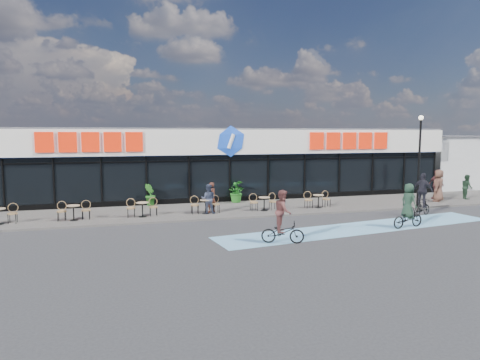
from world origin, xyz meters
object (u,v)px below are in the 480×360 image
(pedestrian_b, at_px, (467,187))
(pedestrian_a, at_px, (436,184))
(potted_plant_right, at_px, (235,192))
(cyclist_b, at_px, (423,197))
(potted_plant_left, at_px, (150,194))
(lamp_post, at_px, (419,153))
(pedestrian_c, at_px, (439,186))
(patron_right, at_px, (208,199))
(potted_plant_mid, at_px, (236,191))
(patron_left, at_px, (211,197))
(cyclist_a, at_px, (408,211))

(pedestrian_b, bearing_deg, pedestrian_a, 96.84)
(potted_plant_right, relative_size, cyclist_b, 0.55)
(potted_plant_left, bearing_deg, lamp_post, -16.65)
(potted_plant_left, xyz_separation_m, pedestrian_c, (17.15, -3.31, 0.34))
(cyclist_b, bearing_deg, potted_plant_left, 153.65)
(potted_plant_right, distance_m, patron_right, 3.93)
(potted_plant_left, relative_size, pedestrian_c, 0.66)
(pedestrian_a, bearing_deg, potted_plant_mid, -108.10)
(potted_plant_mid, xyz_separation_m, patron_left, (-2.18, -3.00, 0.15))
(patron_left, xyz_separation_m, pedestrian_c, (14.21, -0.27, 0.19))
(lamp_post, height_order, patron_right, lamp_post)
(potted_plant_right, height_order, patron_right, patron_right)
(patron_right, bearing_deg, potted_plant_right, -107.60)
(lamp_post, height_order, potted_plant_mid, lamp_post)
(pedestrian_c, distance_m, cyclist_b, 5.05)
(pedestrian_c, height_order, cyclist_b, cyclist_b)
(potted_plant_right, distance_m, pedestrian_c, 12.50)
(potted_plant_left, distance_m, cyclist_a, 13.92)
(pedestrian_a, distance_m, pedestrian_b, 1.98)
(lamp_post, distance_m, pedestrian_b, 5.57)
(pedestrian_c, bearing_deg, patron_left, -43.03)
(lamp_post, relative_size, pedestrian_a, 2.78)
(pedestrian_a, distance_m, cyclist_b, 6.07)
(pedestrian_a, bearing_deg, lamp_post, -63.44)
(lamp_post, relative_size, patron_right, 3.38)
(potted_plant_left, xyz_separation_m, patron_left, (2.95, -3.03, 0.15))
(potted_plant_right, distance_m, pedestrian_b, 14.84)
(potted_plant_mid, distance_m, patron_left, 3.71)
(potted_plant_mid, bearing_deg, patron_right, -126.08)
(patron_left, distance_m, pedestrian_c, 14.21)
(potted_plant_left, xyz_separation_m, potted_plant_right, (5.06, -0.18, -0.03))
(patron_right, xyz_separation_m, pedestrian_c, (14.43, 0.03, 0.22))
(patron_right, xyz_separation_m, cyclist_b, (10.60, -3.26, 0.12))
(patron_left, bearing_deg, cyclist_a, 119.29)
(potted_plant_right, bearing_deg, cyclist_a, -56.21)
(patron_right, relative_size, pedestrian_c, 0.78)
(potted_plant_mid, xyz_separation_m, cyclist_a, (5.68, -8.73, 0.02))
(potted_plant_left, height_order, pedestrian_b, pedestrian_b)
(potted_plant_mid, bearing_deg, pedestrian_c, -15.22)
(lamp_post, height_order, potted_plant_right, lamp_post)
(pedestrian_a, relative_size, pedestrian_b, 1.19)
(patron_right, bearing_deg, lamp_post, -166.23)
(pedestrian_c, bearing_deg, lamp_post, -16.95)
(cyclist_b, bearing_deg, potted_plant_mid, 141.30)
(potted_plant_left, xyz_separation_m, cyclist_a, (10.81, -8.77, 0.01))
(potted_plant_mid, height_order, pedestrian_c, pedestrian_c)
(potted_plant_mid, distance_m, pedestrian_b, 14.80)
(patron_right, relative_size, cyclist_a, 0.76)
(potted_plant_right, distance_m, pedestrian_a, 12.87)
(potted_plant_left, distance_m, potted_plant_right, 5.07)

